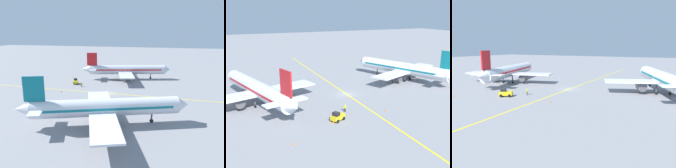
# 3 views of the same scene
# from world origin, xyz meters

# --- Properties ---
(ground_plane) EXTENTS (400.00, 400.00, 0.00)m
(ground_plane) POSITION_xyz_m (0.00, 0.00, 0.00)
(ground_plane) COLOR gray
(apron_yellow_centreline) EXTENTS (1.87, 120.00, 0.01)m
(apron_yellow_centreline) POSITION_xyz_m (0.00, 0.00, 0.00)
(apron_yellow_centreline) COLOR yellow
(apron_yellow_centreline) RESTS_ON ground
(airplane_at_gate) EXTENTS (28.34, 34.91, 10.60)m
(airplane_at_gate) POSITION_xyz_m (-22.19, 1.24, 3.71)
(airplane_at_gate) COLOR silver
(airplane_at_gate) RESTS_ON ground
(airplane_adjacent_stand) EXTENTS (27.94, 34.09, 10.60)m
(airplane_adjacent_stand) POSITION_xyz_m (22.80, 5.93, 3.71)
(airplane_adjacent_stand) COLOR silver
(airplane_adjacent_stand) RESTS_ON ground
(baggage_tug_white) EXTENTS (3.35, 2.79, 2.11)m
(baggage_tug_white) POSITION_xyz_m (-9.12, -14.96, 0.90)
(baggage_tug_white) COLOR gold
(baggage_tug_white) RESTS_ON ground
(ground_crew_worker) EXTENTS (0.49, 0.39, 1.68)m
(ground_crew_worker) POSITION_xyz_m (-5.71, -11.23, 0.91)
(ground_crew_worker) COLOR #23232D
(ground_crew_worker) RESTS_ON ground
(traffic_cone_near_nose) EXTENTS (0.32, 0.32, 0.55)m
(traffic_cone_near_nose) POSITION_xyz_m (-10.40, -15.65, 0.28)
(traffic_cone_near_nose) COLOR orange
(traffic_cone_near_nose) RESTS_ON ground
(traffic_cone_mid_apron) EXTENTS (0.32, 0.32, 0.55)m
(traffic_cone_mid_apron) POSITION_xyz_m (17.93, 4.46, 0.28)
(traffic_cone_mid_apron) COLOR orange
(traffic_cone_mid_apron) RESTS_ON ground
(traffic_cone_by_wingtip) EXTENTS (0.32, 0.32, 0.55)m
(traffic_cone_by_wingtip) POSITION_xyz_m (2.62, -14.60, 0.28)
(traffic_cone_by_wingtip) COLOR orange
(traffic_cone_by_wingtip) RESTS_ON ground
(traffic_cone_far_edge) EXTENTS (0.32, 0.32, 0.55)m
(traffic_cone_far_edge) POSITION_xyz_m (-19.73, -21.05, 0.28)
(traffic_cone_far_edge) COLOR orange
(traffic_cone_far_edge) RESTS_ON ground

